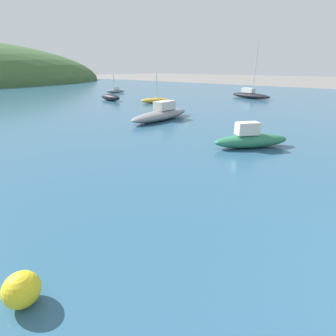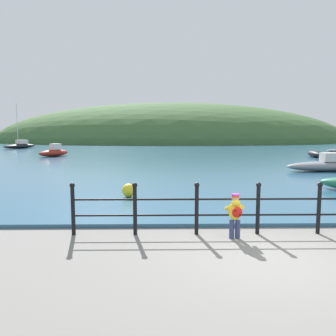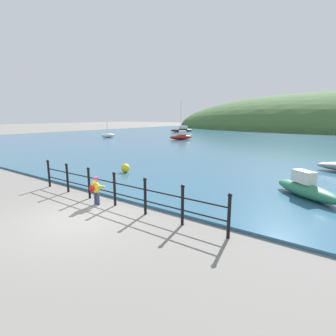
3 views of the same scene
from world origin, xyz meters
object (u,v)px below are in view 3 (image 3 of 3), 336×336
object	(u,v)px
child_in_coat	(96,188)
boat_twin_mast	(182,130)
boat_far_right	(307,189)
mooring_buoy	(125,168)
boat_nearest_quay	(181,137)
boat_red_dinghy	(108,135)

from	to	relation	value
child_in_coat	boat_twin_mast	bearing A→B (deg)	119.17
child_in_coat	boat_twin_mast	distance (m)	41.89
child_in_coat	boat_far_right	distance (m)	7.75
child_in_coat	mooring_buoy	xyz separation A→B (m)	(-2.77, 4.16, -0.27)
boat_nearest_quay	boat_far_right	world-z (taller)	boat_nearest_quay
boat_red_dinghy	boat_twin_mast	bearing A→B (deg)	86.90
boat_red_dinghy	boat_far_right	distance (m)	30.68
boat_nearest_quay	boat_red_dinghy	world-z (taller)	boat_red_dinghy
boat_red_dinghy	mooring_buoy	xyz separation A→B (m)	(18.59, -14.97, -0.07)
child_in_coat	boat_far_right	world-z (taller)	boat_far_right
boat_twin_mast	mooring_buoy	xyz separation A→B (m)	(17.65, -32.42, -0.14)
mooring_buoy	boat_twin_mast	bearing A→B (deg)	118.56
boat_red_dinghy	boat_nearest_quay	bearing A→B (deg)	19.42
child_in_coat	boat_twin_mast	world-z (taller)	boat_twin_mast
boat_nearest_quay	boat_far_right	size ratio (longest dim) A/B	1.11
child_in_coat	boat_red_dinghy	distance (m)	28.68
boat_nearest_quay	boat_red_dinghy	size ratio (longest dim) A/B	1.44
boat_nearest_quay	boat_red_dinghy	bearing A→B (deg)	-160.58
child_in_coat	boat_far_right	size ratio (longest dim) A/B	0.35
boat_far_right	boat_twin_mast	size ratio (longest dim) A/B	0.48
boat_red_dinghy	mooring_buoy	distance (m)	23.87
boat_nearest_quay	boat_red_dinghy	distance (m)	10.57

